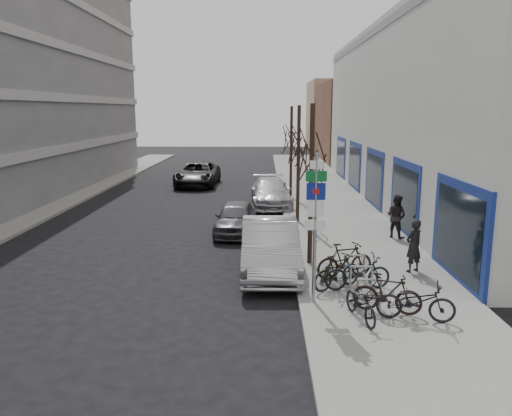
{
  "coord_description": "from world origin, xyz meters",
  "views": [
    {
      "loc": [
        1.06,
        -12.93,
        5.3
      ],
      "look_at": [
        0.76,
        3.77,
        2.0
      ],
      "focal_mm": 35.0,
      "sensor_mm": 36.0,
      "label": 1
    }
  ],
  "objects_px": {
    "bike_near_right": "(387,293)",
    "pedestrian_near": "(414,246)",
    "meter_mid": "(290,211)",
    "bike_far_inner": "(345,260)",
    "tree_mid": "(299,136)",
    "bike_mid_inner": "(337,271)",
    "parked_car_front": "(270,247)",
    "tree_near": "(312,147)",
    "parked_car_mid": "(236,218)",
    "lane_car": "(198,174)",
    "meter_back": "(285,191)",
    "bike_mid_curb": "(358,270)",
    "meter_front": "(298,245)",
    "bike_rack": "(361,276)",
    "tree_far": "(291,130)",
    "pedestrian_far": "(396,216)",
    "parked_car_back": "(271,193)",
    "highway_sign_pole": "(315,219)",
    "bike_near_left": "(361,300)",
    "bike_far_curb": "(416,298)"
  },
  "relations": [
    {
      "from": "tree_mid",
      "to": "meter_front",
      "type": "height_order",
      "value": "tree_mid"
    },
    {
      "from": "parked_car_front",
      "to": "pedestrian_far",
      "type": "relative_size",
      "value": 2.91
    },
    {
      "from": "tree_far",
      "to": "bike_far_inner",
      "type": "bearing_deg",
      "value": -86.3
    },
    {
      "from": "bike_rack",
      "to": "highway_sign_pole",
      "type": "bearing_deg",
      "value": -156.41
    },
    {
      "from": "meter_mid",
      "to": "tree_mid",
      "type": "bearing_deg",
      "value": 73.3
    },
    {
      "from": "tree_far",
      "to": "lane_car",
      "type": "distance_m",
      "value": 9.04
    },
    {
      "from": "meter_mid",
      "to": "meter_back",
      "type": "height_order",
      "value": "same"
    },
    {
      "from": "bike_far_inner",
      "to": "parked_car_back",
      "type": "distance_m",
      "value": 12.76
    },
    {
      "from": "parked_car_back",
      "to": "bike_far_inner",
      "type": "bearing_deg",
      "value": -83.68
    },
    {
      "from": "parked_car_back",
      "to": "parked_car_front",
      "type": "bearing_deg",
      "value": -94.17
    },
    {
      "from": "meter_front",
      "to": "highway_sign_pole",
      "type": "bearing_deg",
      "value": -85.25
    },
    {
      "from": "bike_mid_inner",
      "to": "bike_far_inner",
      "type": "xyz_separation_m",
      "value": [
        0.37,
        0.94,
        0.05
      ]
    },
    {
      "from": "pedestrian_far",
      "to": "meter_front",
      "type": "bearing_deg",
      "value": 87.4
    },
    {
      "from": "lane_car",
      "to": "bike_rack",
      "type": "bearing_deg",
      "value": -69.74
    },
    {
      "from": "bike_near_right",
      "to": "pedestrian_near",
      "type": "height_order",
      "value": "pedestrian_near"
    },
    {
      "from": "bike_near_left",
      "to": "pedestrian_near",
      "type": "height_order",
      "value": "pedestrian_near"
    },
    {
      "from": "meter_front",
      "to": "parked_car_mid",
      "type": "relative_size",
      "value": 0.31
    },
    {
      "from": "bike_mid_curb",
      "to": "bike_far_inner",
      "type": "bearing_deg",
      "value": 2.49
    },
    {
      "from": "bike_far_curb",
      "to": "highway_sign_pole",
      "type": "bearing_deg",
      "value": 75.02
    },
    {
      "from": "tree_near",
      "to": "parked_car_front",
      "type": "relative_size",
      "value": 1.05
    },
    {
      "from": "bike_far_inner",
      "to": "tree_mid",
      "type": "bearing_deg",
      "value": -13.62
    },
    {
      "from": "bike_mid_inner",
      "to": "tree_far",
      "type": "bearing_deg",
      "value": -31.49
    },
    {
      "from": "lane_car",
      "to": "bike_far_curb",
      "type": "bearing_deg",
      "value": -68.94
    },
    {
      "from": "tree_mid",
      "to": "bike_far_inner",
      "type": "bearing_deg",
      "value": -83.35
    },
    {
      "from": "parked_car_front",
      "to": "parked_car_mid",
      "type": "relative_size",
      "value": 1.28
    },
    {
      "from": "bike_near_right",
      "to": "pedestrian_near",
      "type": "bearing_deg",
      "value": -7.9
    },
    {
      "from": "meter_mid",
      "to": "pedestrian_far",
      "type": "xyz_separation_m",
      "value": [
        4.28,
        -1.47,
        0.13
      ]
    },
    {
      "from": "bike_mid_inner",
      "to": "pedestrian_near",
      "type": "distance_m",
      "value": 3.14
    },
    {
      "from": "parked_car_front",
      "to": "pedestrian_near",
      "type": "relative_size",
      "value": 3.02
    },
    {
      "from": "meter_mid",
      "to": "bike_mid_curb",
      "type": "distance_m",
      "value": 7.73
    },
    {
      "from": "bike_rack",
      "to": "parked_car_back",
      "type": "relative_size",
      "value": 0.43
    },
    {
      "from": "bike_mid_inner",
      "to": "parked_car_back",
      "type": "distance_m",
      "value": 13.64
    },
    {
      "from": "bike_near_right",
      "to": "lane_car",
      "type": "relative_size",
      "value": 0.3
    },
    {
      "from": "meter_mid",
      "to": "parked_car_back",
      "type": "xyz_separation_m",
      "value": [
        -0.75,
        5.99,
        -0.16
      ]
    },
    {
      "from": "bike_far_curb",
      "to": "parked_car_front",
      "type": "height_order",
      "value": "parked_car_front"
    },
    {
      "from": "tree_far",
      "to": "meter_front",
      "type": "relative_size",
      "value": 4.33
    },
    {
      "from": "meter_back",
      "to": "pedestrian_near",
      "type": "distance_m",
      "value": 11.99
    },
    {
      "from": "bike_rack",
      "to": "tree_near",
      "type": "distance_m",
      "value": 4.66
    },
    {
      "from": "lane_car",
      "to": "bike_near_left",
      "type": "bearing_deg",
      "value": -71.9
    },
    {
      "from": "meter_back",
      "to": "pedestrian_far",
      "type": "bearing_deg",
      "value": -58.46
    },
    {
      "from": "highway_sign_pole",
      "to": "meter_front",
      "type": "height_order",
      "value": "highway_sign_pole"
    },
    {
      "from": "bike_near_right",
      "to": "pedestrian_near",
      "type": "relative_size",
      "value": 1.03
    },
    {
      "from": "bike_mid_curb",
      "to": "bike_far_inner",
      "type": "relative_size",
      "value": 1.03
    },
    {
      "from": "bike_rack",
      "to": "bike_mid_curb",
      "type": "bearing_deg",
      "value": 96.74
    },
    {
      "from": "bike_rack",
      "to": "parked_car_mid",
      "type": "height_order",
      "value": "parked_car_mid"
    },
    {
      "from": "meter_front",
      "to": "parked_car_back",
      "type": "xyz_separation_m",
      "value": [
        -0.75,
        11.49,
        -0.16
      ]
    },
    {
      "from": "tree_far",
      "to": "lane_car",
      "type": "relative_size",
      "value": 0.92
    },
    {
      "from": "lane_car",
      "to": "meter_back",
      "type": "bearing_deg",
      "value": -53.11
    },
    {
      "from": "meter_front",
      "to": "parked_car_mid",
      "type": "distance_m",
      "value": 5.68
    },
    {
      "from": "meter_mid",
      "to": "bike_near_right",
      "type": "xyz_separation_m",
      "value": [
        2.06,
        -9.26,
        -0.23
      ]
    }
  ]
}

